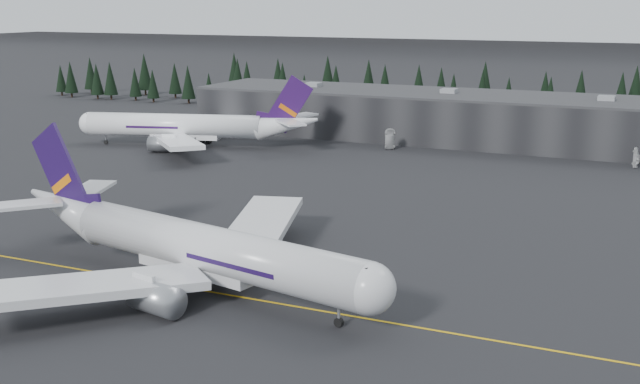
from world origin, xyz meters
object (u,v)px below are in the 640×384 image
at_px(jet_main, 183,244).
at_px(jet_parked, 195,126).
at_px(gse_vehicle_a, 390,147).
at_px(gse_vehicle_b, 636,164).
at_px(terminal, 485,118).

relative_size(jet_main, jet_parked, 1.04).
height_order(gse_vehicle_a, gse_vehicle_b, gse_vehicle_b).
height_order(jet_parked, gse_vehicle_a, jet_parked).
bearing_deg(terminal, gse_vehicle_a, -132.09).
bearing_deg(terminal, jet_parked, -150.16).
bearing_deg(gse_vehicle_a, terminal, 18.10).
bearing_deg(gse_vehicle_a, jet_main, -115.09).
height_order(jet_main, jet_parked, jet_main).
bearing_deg(jet_parked, gse_vehicle_b, 173.72).
height_order(jet_main, gse_vehicle_b, jet_main).
relative_size(terminal, gse_vehicle_b, 34.08).
bearing_deg(jet_main, terminal, 97.07).
xyz_separation_m(terminal, jet_parked, (-65.91, -37.81, -1.03)).
height_order(jet_parked, gse_vehicle_b, jet_parked).
relative_size(jet_main, gse_vehicle_a, 11.95).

